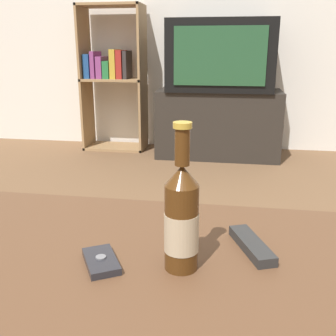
% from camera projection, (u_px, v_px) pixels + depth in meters
% --- Properties ---
extents(coffee_table, '(1.29, 0.86, 0.47)m').
position_uv_depth(coffee_table, '(102.00, 326.00, 0.66)').
color(coffee_table, brown).
rests_on(coffee_table, ground_plane).
extents(tv_stand, '(0.99, 0.48, 0.54)m').
position_uv_depth(tv_stand, '(218.00, 123.00, 3.25)').
color(tv_stand, '#28231E').
rests_on(tv_stand, ground_plane).
extents(television, '(0.82, 0.54, 0.54)m').
position_uv_depth(television, '(221.00, 56.00, 3.09)').
color(television, black).
rests_on(television, tv_stand).
extents(bookshelf, '(0.53, 0.30, 1.21)m').
position_uv_depth(bookshelf, '(112.00, 75.00, 3.38)').
color(bookshelf, '#99754C').
rests_on(bookshelf, ground_plane).
extents(beer_bottle, '(0.06, 0.06, 0.27)m').
position_uv_depth(beer_bottle, '(182.00, 218.00, 0.70)').
color(beer_bottle, '#47280F').
rests_on(beer_bottle, coffee_table).
extents(cell_phone, '(0.10, 0.12, 0.02)m').
position_uv_depth(cell_phone, '(101.00, 261.00, 0.74)').
color(cell_phone, '#232328').
rests_on(cell_phone, coffee_table).
extents(remote_control, '(0.09, 0.15, 0.02)m').
position_uv_depth(remote_control, '(252.00, 245.00, 0.79)').
color(remote_control, '#282828').
rests_on(remote_control, coffee_table).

